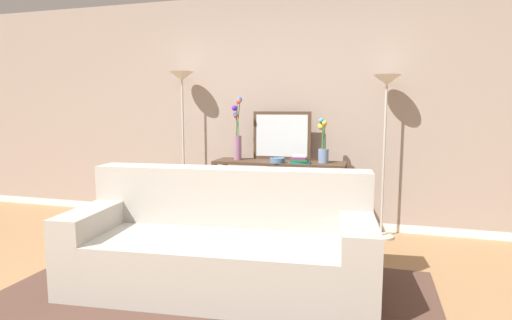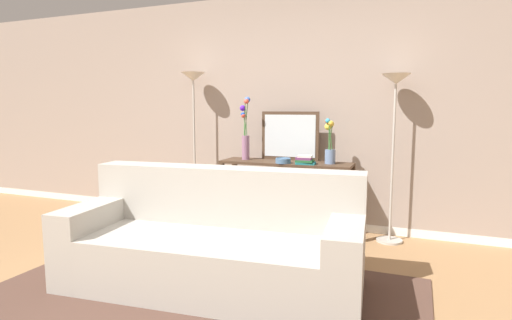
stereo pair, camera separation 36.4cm
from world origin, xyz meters
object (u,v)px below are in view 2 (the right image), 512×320
object	(u,v)px
vase_tall_flowers	(245,134)
book_row_under_console	(251,224)
console_table	(286,183)
vase_short_flowers	(330,144)
wall_mirror	(290,136)
floor_lamp_left	(194,105)
book_stack	(305,160)
fruit_bowl	(283,161)
floor_lamp_right	(395,111)
couch	(214,245)

from	to	relation	value
vase_tall_flowers	book_row_under_console	bearing A→B (deg)	-10.15
console_table	vase_tall_flowers	bearing A→B (deg)	178.43
vase_tall_flowers	vase_short_flowers	xyz separation A→B (m)	(0.94, 0.00, -0.08)
console_table	wall_mirror	distance (m)	0.53
console_table	floor_lamp_left	world-z (taller)	floor_lamp_left
vase_tall_flowers	vase_short_flowers	distance (m)	0.95
console_table	book_stack	distance (m)	0.39
vase_tall_flowers	fruit_bowl	distance (m)	0.57
vase_short_flowers	fruit_bowl	size ratio (longest dim) A/B	2.92
console_table	vase_tall_flowers	world-z (taller)	vase_tall_flowers
wall_mirror	vase_short_flowers	world-z (taller)	wall_mirror
floor_lamp_left	book_stack	bearing A→B (deg)	-9.03
floor_lamp_right	fruit_bowl	bearing A→B (deg)	-167.83
fruit_bowl	vase_short_flowers	bearing A→B (deg)	17.33
vase_short_flowers	book_row_under_console	size ratio (longest dim) A/B	1.35
vase_short_flowers	floor_lamp_left	bearing A→B (deg)	176.91
floor_lamp_right	wall_mirror	world-z (taller)	floor_lamp_right
wall_mirror	vase_short_flowers	xyz separation A→B (m)	(0.47, -0.15, -0.06)
vase_tall_flowers	book_row_under_console	size ratio (longest dim) A/B	2.02
vase_tall_flowers	book_row_under_console	world-z (taller)	vase_tall_flowers
vase_tall_flowers	fruit_bowl	world-z (taller)	vase_tall_flowers
floor_lamp_left	fruit_bowl	world-z (taller)	floor_lamp_left
couch	book_row_under_console	distance (m)	1.53
couch	wall_mirror	xyz separation A→B (m)	(0.09, 1.64, 0.74)
fruit_bowl	book_row_under_console	bearing A→B (deg)	163.03
vase_short_flowers	book_row_under_console	distance (m)	1.28
couch	wall_mirror	size ratio (longest dim) A/B	3.54
book_stack	vase_tall_flowers	bearing A→B (deg)	169.43
console_table	book_stack	bearing A→B (deg)	-26.52
floor_lamp_right	vase_tall_flowers	world-z (taller)	floor_lamp_right
floor_lamp_right	console_table	bearing A→B (deg)	-174.46
console_table	floor_lamp_left	size ratio (longest dim) A/B	0.80
book_stack	book_row_under_console	size ratio (longest dim) A/B	0.60
wall_mirror	book_stack	world-z (taller)	wall_mirror
wall_mirror	floor_lamp_left	bearing A→B (deg)	-177.11
console_table	book_row_under_console	world-z (taller)	console_table
vase_short_flowers	book_row_under_console	world-z (taller)	vase_short_flowers
vase_short_flowers	book_stack	distance (m)	0.31
book_stack	console_table	bearing A→B (deg)	153.48
floor_lamp_right	fruit_bowl	xyz separation A→B (m)	(-1.07, -0.23, -0.52)
fruit_bowl	book_stack	bearing A→B (deg)	1.27
console_table	floor_lamp_right	distance (m)	1.34
console_table	vase_tall_flowers	size ratio (longest dim) A/B	2.03
fruit_bowl	book_stack	xyz separation A→B (m)	(0.23, 0.01, 0.01)
couch	floor_lamp_left	size ratio (longest dim) A/B	1.30
floor_lamp_left	console_table	bearing A→B (deg)	-5.08
floor_lamp_right	vase_short_flowers	bearing A→B (deg)	-171.78
floor_lamp_right	book_stack	xyz separation A→B (m)	(-0.84, -0.23, -0.50)
console_table	fruit_bowl	xyz separation A→B (m)	(0.01, -0.13, 0.26)
wall_mirror	vase_short_flowers	bearing A→B (deg)	-17.35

